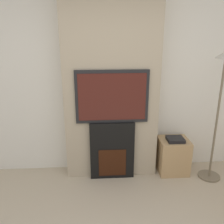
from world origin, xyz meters
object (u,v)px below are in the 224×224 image
(television, at_px, (112,97))
(floor_lamp, at_px, (221,94))
(fireplace, at_px, (112,150))
(media_stand, at_px, (173,155))

(television, distance_m, floor_lamp, 1.42)
(floor_lamp, bearing_deg, television, 174.85)
(fireplace, distance_m, media_stand, 0.93)
(fireplace, bearing_deg, floor_lamp, -5.23)
(media_stand, bearing_deg, fireplace, -176.22)
(floor_lamp, distance_m, media_stand, 1.12)
(fireplace, bearing_deg, television, -90.00)
(television, relative_size, media_stand, 1.70)
(floor_lamp, height_order, media_stand, floor_lamp)
(fireplace, xyz_separation_m, television, (0.00, -0.00, 0.79))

